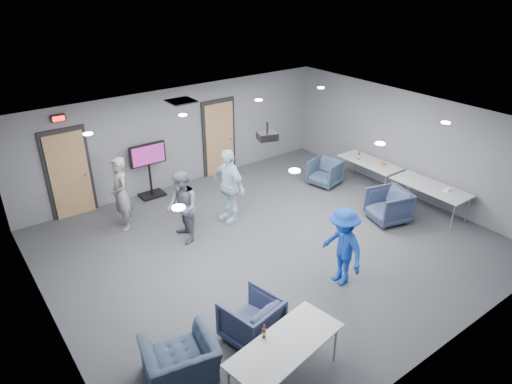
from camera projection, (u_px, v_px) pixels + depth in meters
floor at (271, 245)px, 10.04m from camera, size 9.00×9.00×0.00m
ceiling at (273, 127)px, 8.83m from camera, size 9.00×9.00×0.00m
wall_back at (180, 137)px, 12.31m from camera, size 9.00×0.02×2.70m
wall_front at (444, 289)px, 6.56m from camera, size 9.00×0.02×2.70m
wall_left at (44, 266)px, 7.05m from camera, size 0.02×8.00×2.70m
wall_right at (408, 144)px, 11.83m from camera, size 0.02×8.00×2.70m
door_left at (69, 174)px, 10.81m from camera, size 1.06×0.17×2.24m
door_right at (219, 138)px, 13.05m from camera, size 1.06×0.17×2.24m
exit_sign at (58, 118)px, 10.18m from camera, size 0.32×0.08×0.16m
hvac_diffuser at (181, 101)px, 10.59m from camera, size 0.60×0.60×0.03m
downlights at (273, 128)px, 8.84m from camera, size 6.18×3.78×0.02m
person_a at (121, 194)px, 10.32m from camera, size 0.45×0.66×1.74m
person_b at (182, 207)px, 9.83m from camera, size 0.77×0.91×1.67m
person_c at (228, 186)px, 10.62m from camera, size 0.56×1.11×1.81m
person_d at (342, 247)px, 8.53m from camera, size 0.71×1.10×1.60m
chair_right_a at (325, 172)px, 12.64m from camera, size 0.96×0.94×0.73m
chair_right_b at (388, 206)px, 10.82m from camera, size 1.06×1.04×0.79m
chair_front_a at (251, 319)px, 7.38m from camera, size 0.98×1.00×0.77m
chair_front_b at (180, 361)px, 6.67m from camera, size 1.20×1.10×0.68m
table_right_a at (370, 163)px, 12.40m from camera, size 0.73×1.75×0.73m
table_right_b at (430, 188)px, 11.03m from camera, size 0.78×1.87×0.73m
table_front_left at (286, 346)px, 6.46m from camera, size 1.92×1.05×0.73m
bottle_front at (264, 333)px, 6.51m from camera, size 0.06×0.06×0.23m
bottle_right at (359, 156)px, 12.50m from camera, size 0.07×0.07×0.26m
snack_box at (383, 164)px, 12.18m from camera, size 0.18×0.13×0.04m
wrapper at (447, 189)px, 10.80m from camera, size 0.22×0.17×0.04m
tv_stand at (149, 167)px, 11.79m from camera, size 0.96×0.46×1.47m
projector at (267, 136)px, 9.28m from camera, size 0.47×0.43×0.37m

